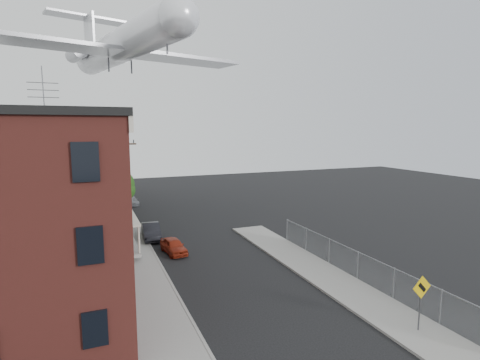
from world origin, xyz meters
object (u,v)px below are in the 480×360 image
object	(u,v)px
warning_sign	(421,295)
utility_pole	(126,189)
car_near	(174,246)
airplane	(121,46)
car_far	(131,200)
car_mid	(151,231)
street_tree	(121,186)

from	to	relation	value
warning_sign	utility_pole	distance (m)	22.25
car_near	airplane	distance (m)	21.68
car_far	airplane	bearing A→B (deg)	-104.34
car_near	car_mid	distance (m)	4.61
street_tree	car_near	xyz separation A→B (m)	(2.66, -13.37, -2.87)
street_tree	airplane	world-z (taller)	airplane
utility_pole	car_near	distance (m)	6.13
warning_sign	car_near	xyz separation A→B (m)	(-8.22, 15.58, -1.30)
utility_pole	car_mid	world-z (taller)	utility_pole
car_near	warning_sign	bearing A→B (deg)	-69.34
car_far	airplane	world-z (taller)	airplane
warning_sign	car_far	xyz separation A→B (m)	(-9.20, 35.84, -1.34)
warning_sign	utility_pole	size ratio (longest dim) A/B	0.31
car_near	car_mid	bearing A→B (deg)	95.20
car_mid	car_far	bearing A→B (deg)	93.45
car_near	airplane	world-z (taller)	airplane
utility_pole	airplane	xyz separation A→B (m)	(0.92, 9.63, 13.08)
airplane	utility_pole	bearing A→B (deg)	-95.45
car_near	car_far	xyz separation A→B (m)	(-0.98, 20.26, -0.03)
street_tree	car_mid	world-z (taller)	street_tree
car_near	airplane	size ratio (longest dim) A/B	0.12
airplane	car_mid	bearing A→B (deg)	-82.81
car_far	street_tree	bearing A→B (deg)	-109.42
warning_sign	airplane	world-z (taller)	airplane
warning_sign	airplane	bearing A→B (deg)	109.74
airplane	street_tree	bearing A→B (deg)	153.68
street_tree	car_far	bearing A→B (deg)	76.35
utility_pole	street_tree	bearing A→B (deg)	88.11
car_mid	utility_pole	bearing A→B (deg)	-148.71
street_tree	airplane	xyz separation A→B (m)	(0.59, -0.29, 14.30)
car_far	car_mid	bearing A→B (deg)	-95.78
car_mid	airplane	size ratio (longest dim) A/B	0.15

